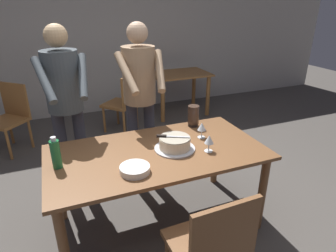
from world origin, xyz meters
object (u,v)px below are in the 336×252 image
Objects in this scene: person_standing_beside at (65,98)px; background_chair_1 at (10,115)px; cake_knife at (166,136)px; wine_glass_near at (209,140)px; chair_near_side at (211,246)px; wine_glass_far at (202,127)px; hurricane_lamp at (193,116)px; cake_on_platter at (175,144)px; background_table at (180,82)px; background_chair_2 at (124,101)px; plate_stack at (135,169)px; main_dining_table at (157,161)px; person_cutting_cake at (140,90)px; water_bottle at (56,154)px.

person_standing_beside is 1.67m from background_chair_1.
person_standing_beside is at bearing 135.67° from cake_knife.
wine_glass_near is 0.84m from chair_near_side.
chair_near_side reaches higher than wine_glass_far.
hurricane_lamp is (0.05, 0.27, 0.00)m from wine_glass_far.
cake_on_platter is 2.84m from background_table.
person_standing_beside reaches higher than background_chair_2.
cake_on_platter is at bearing -92.25° from background_chair_2.
wine_glass_near is at bearing -40.34° from person_standing_beside.
person_standing_beside is at bearing 150.57° from wine_glass_far.
wine_glass_far reaches higher than background_table.
wine_glass_far is (0.07, 0.25, 0.00)m from wine_glass_near.
chair_near_side is at bearing -110.98° from background_table.
person_standing_beside is at bearing 139.66° from wine_glass_near.
chair_near_side is (0.30, -0.59, -0.28)m from plate_stack.
main_dining_table is at bearing -169.07° from wine_glass_far.
cake_on_platter is 2.36× the size of wine_glass_far.
person_cutting_cake reaches higher than wine_glass_near.
background_table is (1.19, 2.56, -0.22)m from cake_on_platter.
main_dining_table is at bearing -95.66° from person_cutting_cake.
wine_glass_far is 0.14× the size of background_table.
hurricane_lamp is at bearing -81.16° from background_chair_2.
background_chair_2 is (-0.23, 2.04, -0.36)m from wine_glass_far.
water_bottle is 0.72m from person_standing_beside.
background_chair_2 is (0.08, 2.16, -0.31)m from cake_on_platter.
wine_glass_near is at bearing -102.71° from hurricane_lamp.
background_table is at bearing 62.17° from main_dining_table.
background_chair_2 is at bearing 98.84° from hurricane_lamp.
cake_knife is 0.39m from wine_glass_far.
person_cutting_cake and person_standing_beside have the same top height.
background_table is (1.60, 2.78, -0.20)m from plate_stack.
wine_glass_near is at bearing -53.12° from background_chair_1.
main_dining_table is at bearing -57.99° from background_chair_1.
main_dining_table is 0.65m from hurricane_lamp.
plate_stack is at bearing -68.47° from person_standing_beside.
hurricane_lamp is 0.21× the size of background_table.
background_table is at bearing 70.63° from wine_glass_near.
wine_glass_far is 2.09m from background_chair_2.
wine_glass_far is at bearing 20.48° from cake_on_platter.
person_standing_beside is at bearing -64.10° from background_chair_1.
chair_near_side is at bearing -90.89° from person_cutting_cake.
water_bottle is (-0.86, 0.03, -0.00)m from cake_knife.
person_cutting_cake is (-0.08, 0.70, 0.27)m from cake_on_platter.
wine_glass_far is at bearing 25.03° from plate_stack.
water_bottle is at bearing -130.13° from background_table.
wine_glass_far is 0.16× the size of chair_near_side.
hurricane_lamp is at bearing 39.47° from cake_knife.
wine_glass_far is 1.23m from water_bottle.
main_dining_table is at bearing -2.18° from water_bottle.
plate_stack is 0.24× the size of background_chair_2.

